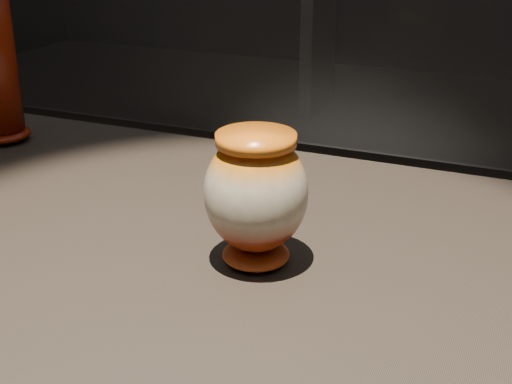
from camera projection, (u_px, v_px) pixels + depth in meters
display_plinth at (181, 374)px, 1.18m from camera, size 2.00×0.80×0.90m
main_vase at (256, 194)px, 0.94m from camera, size 0.15×0.15×0.19m
back_shelf at (454, 23)px, 4.29m from camera, size 2.00×0.60×0.90m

